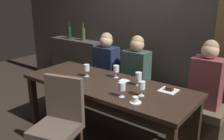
{
  "coord_description": "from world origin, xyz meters",
  "views": [
    {
      "loc": [
        1.79,
        -2.24,
        1.81
      ],
      "look_at": [
        -0.07,
        0.21,
        0.84
      ],
      "focal_mm": 40.13,
      "sensor_mm": 36.0,
      "label": 1
    }
  ],
  "objects_px": {
    "diner_redhead": "(106,59)",
    "wine_glass_near_right": "(142,86)",
    "diner_far_end": "(207,76)",
    "wine_glass_far_right": "(87,68)",
    "wine_glass_center_back": "(116,69)",
    "diner_bearded": "(136,64)",
    "dining_table": "(106,90)",
    "chair_near_side": "(59,118)",
    "espresso_cup": "(135,100)",
    "wine_glass_end_right": "(122,87)",
    "dessert_plate": "(169,90)",
    "banquette_bench": "(136,102)",
    "wine_bottle_dark_red": "(69,32)",
    "wine_glass_far_left": "(139,77)",
    "wine_bottle_pale_label": "(83,34)"
  },
  "relations": [
    {
      "from": "espresso_cup",
      "to": "wine_glass_far_left",
      "type": "bearing_deg",
      "value": 118.14
    },
    {
      "from": "diner_redhead",
      "to": "espresso_cup",
      "type": "bearing_deg",
      "value": -40.1
    },
    {
      "from": "wine_bottle_dark_red",
      "to": "wine_glass_end_right",
      "type": "relative_size",
      "value": 1.99
    },
    {
      "from": "wine_glass_center_back",
      "to": "banquette_bench",
      "type": "bearing_deg",
      "value": 86.98
    },
    {
      "from": "wine_bottle_dark_red",
      "to": "wine_glass_far_right",
      "type": "distance_m",
      "value": 1.68
    },
    {
      "from": "wine_glass_far_right",
      "to": "wine_bottle_pale_label",
      "type": "bearing_deg",
      "value": 134.85
    },
    {
      "from": "chair_near_side",
      "to": "wine_bottle_pale_label",
      "type": "height_order",
      "value": "wine_bottle_pale_label"
    },
    {
      "from": "wine_glass_near_right",
      "to": "diner_redhead",
      "type": "bearing_deg",
      "value": 144.9
    },
    {
      "from": "dining_table",
      "to": "chair_near_side",
      "type": "bearing_deg",
      "value": -93.81
    },
    {
      "from": "wine_glass_center_back",
      "to": "diner_bearded",
      "type": "bearing_deg",
      "value": 87.79
    },
    {
      "from": "dining_table",
      "to": "banquette_bench",
      "type": "height_order",
      "value": "dining_table"
    },
    {
      "from": "wine_glass_center_back",
      "to": "espresso_cup",
      "type": "relative_size",
      "value": 1.37
    },
    {
      "from": "chair_near_side",
      "to": "wine_bottle_pale_label",
      "type": "relative_size",
      "value": 3.01
    },
    {
      "from": "diner_far_end",
      "to": "dessert_plate",
      "type": "relative_size",
      "value": 4.35
    },
    {
      "from": "dining_table",
      "to": "espresso_cup",
      "type": "bearing_deg",
      "value": -24.45
    },
    {
      "from": "wine_bottle_dark_red",
      "to": "wine_glass_far_left",
      "type": "relative_size",
      "value": 1.99
    },
    {
      "from": "wine_bottle_dark_red",
      "to": "dessert_plate",
      "type": "xyz_separation_m",
      "value": [
        2.43,
        -0.8,
        -0.32
      ]
    },
    {
      "from": "diner_redhead",
      "to": "espresso_cup",
      "type": "xyz_separation_m",
      "value": [
        1.13,
        -0.95,
        -0.05
      ]
    },
    {
      "from": "wine_bottle_dark_red",
      "to": "dessert_plate",
      "type": "height_order",
      "value": "wine_bottle_dark_red"
    },
    {
      "from": "diner_redhead",
      "to": "espresso_cup",
      "type": "distance_m",
      "value": 1.48
    },
    {
      "from": "wine_glass_far_right",
      "to": "wine_glass_center_back",
      "type": "distance_m",
      "value": 0.39
    },
    {
      "from": "chair_near_side",
      "to": "diner_bearded",
      "type": "relative_size",
      "value": 1.26
    },
    {
      "from": "banquette_bench",
      "to": "espresso_cup",
      "type": "bearing_deg",
      "value": -58.78
    },
    {
      "from": "wine_glass_far_right",
      "to": "dining_table",
      "type": "bearing_deg",
      "value": -6.14
    },
    {
      "from": "wine_glass_far_right",
      "to": "dessert_plate",
      "type": "height_order",
      "value": "wine_glass_far_right"
    },
    {
      "from": "diner_far_end",
      "to": "wine_glass_center_back",
      "type": "relative_size",
      "value": 5.04
    },
    {
      "from": "wine_glass_far_left",
      "to": "wine_glass_far_right",
      "type": "xyz_separation_m",
      "value": [
        -0.72,
        -0.12,
        0.0
      ]
    },
    {
      "from": "diner_far_end",
      "to": "diner_redhead",
      "type": "bearing_deg",
      "value": -178.59
    },
    {
      "from": "wine_bottle_dark_red",
      "to": "wine_bottle_pale_label",
      "type": "distance_m",
      "value": 0.33
    },
    {
      "from": "wine_glass_near_right",
      "to": "dessert_plate",
      "type": "xyz_separation_m",
      "value": [
        0.18,
        0.3,
        -0.1
      ]
    },
    {
      "from": "diner_redhead",
      "to": "dessert_plate",
      "type": "relative_size",
      "value": 4.05
    },
    {
      "from": "diner_far_end",
      "to": "espresso_cup",
      "type": "xyz_separation_m",
      "value": [
        -0.39,
        -0.99,
        -0.08
      ]
    },
    {
      "from": "diner_redhead",
      "to": "wine_glass_near_right",
      "type": "relative_size",
      "value": 4.69
    },
    {
      "from": "dining_table",
      "to": "diner_redhead",
      "type": "xyz_separation_m",
      "value": [
        -0.55,
        0.69,
        0.16
      ]
    },
    {
      "from": "wine_bottle_pale_label",
      "to": "espresso_cup",
      "type": "distance_m",
      "value": 2.4
    },
    {
      "from": "banquette_bench",
      "to": "espresso_cup",
      "type": "relative_size",
      "value": 20.83
    },
    {
      "from": "diner_far_end",
      "to": "wine_bottle_dark_red",
      "type": "height_order",
      "value": "same"
    },
    {
      "from": "diner_bearded",
      "to": "wine_glass_center_back",
      "type": "relative_size",
      "value": 4.75
    },
    {
      "from": "wine_glass_near_right",
      "to": "wine_glass_center_back",
      "type": "distance_m",
      "value": 0.65
    },
    {
      "from": "diner_bearded",
      "to": "wine_glass_near_right",
      "type": "distance_m",
      "value": 0.96
    },
    {
      "from": "espresso_cup",
      "to": "diner_redhead",
      "type": "bearing_deg",
      "value": 139.9
    },
    {
      "from": "diner_redhead",
      "to": "wine_glass_far_right",
      "type": "bearing_deg",
      "value": -73.86
    },
    {
      "from": "diner_redhead",
      "to": "diner_far_end",
      "type": "relative_size",
      "value": 0.93
    },
    {
      "from": "wine_glass_far_left",
      "to": "wine_glass_center_back",
      "type": "distance_m",
      "value": 0.39
    },
    {
      "from": "diner_redhead",
      "to": "wine_glass_end_right",
      "type": "xyz_separation_m",
      "value": [
        0.94,
        -0.92,
        0.04
      ]
    },
    {
      "from": "wine_glass_near_right",
      "to": "wine_glass_end_right",
      "type": "xyz_separation_m",
      "value": [
        -0.15,
        -0.15,
        -0.0
      ]
    },
    {
      "from": "chair_near_side",
      "to": "diner_far_end",
      "type": "bearing_deg",
      "value": 54.66
    },
    {
      "from": "chair_near_side",
      "to": "wine_glass_far_right",
      "type": "xyz_separation_m",
      "value": [
        -0.31,
        0.76,
        0.3
      ]
    },
    {
      "from": "diner_bearded",
      "to": "wine_bottle_dark_red",
      "type": "distance_m",
      "value": 1.75
    },
    {
      "from": "diner_bearded",
      "to": "wine_bottle_dark_red",
      "type": "height_order",
      "value": "wine_bottle_dark_red"
    }
  ]
}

